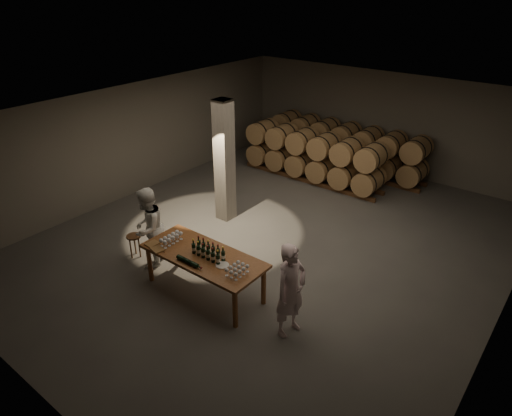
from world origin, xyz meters
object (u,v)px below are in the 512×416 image
Objects in this scene: person_man at (291,290)px; person_woman at (148,228)px; stool at (134,239)px; tasting_table at (204,259)px; bottle_cluster at (208,252)px; plate at (222,265)px; notebook_near at (157,249)px.

person_woman is (-3.70, -0.09, 0.01)m from person_man.
tasting_table is at bearing 0.94° from stool.
tasting_table is at bearing -179.03° from bottle_cluster.
tasting_table is at bearing 174.59° from plate.
notebook_near is at bearing -155.28° from bottle_cluster.
bottle_cluster reaches higher than notebook_near.
notebook_near is 0.94m from person_woman.
person_woman is (-2.22, 0.06, 0.01)m from plate.
tasting_table is 4.69× the size of stool.
tasting_table is 1.67m from person_woman.
notebook_near is at bearing -164.15° from plate.
person_woman reaches higher than tasting_table.
notebook_near is at bearing -17.13° from stool.
bottle_cluster is at bearing 103.02° from person_man.
person_man is 0.99× the size of person_woman.
stool is at bearing -179.06° from tasting_table.
person_woman is at bearing 179.88° from tasting_table.
stool is 0.70m from person_woman.
person_man is at bearing 2.69° from bottle_cluster.
stool is (-1.34, 0.41, -0.46)m from notebook_near.
tasting_table is 1.42× the size of person_man.
person_woman reaches higher than bottle_cluster.
notebook_near is (-1.40, -0.40, 0.01)m from plate.
stool is at bearing -110.09° from person_woman.
person_man reaches higher than tasting_table.
person_man is at bearing 5.58° from plate.
bottle_cluster is at bearing 65.53° from person_woman.
bottle_cluster is 2.83× the size of plate.
stool is 0.30× the size of person_woman.
tasting_table is 0.96m from notebook_near.
plate is at bearing 64.12° from person_woman.
person_man is at bearing 66.93° from person_woman.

